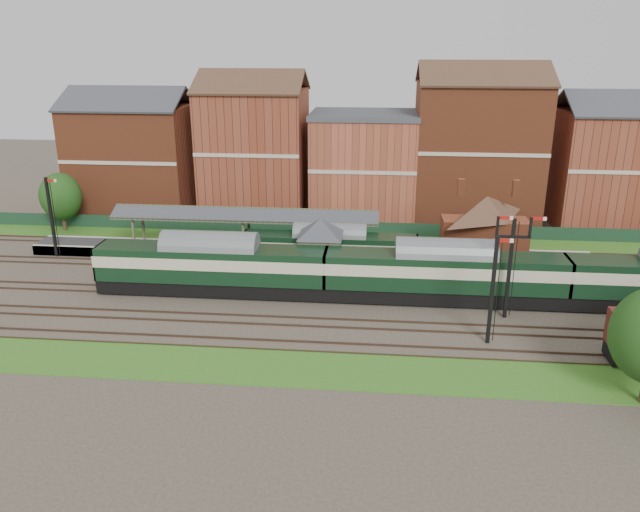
# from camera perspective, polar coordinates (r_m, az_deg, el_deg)

# --- Properties ---
(ground) EXTENTS (160.00, 160.00, 0.00)m
(ground) POSITION_cam_1_polar(r_m,az_deg,el_deg) (52.35, 2.99, -3.92)
(ground) COLOR #473D33
(ground) RESTS_ON ground
(grass_back) EXTENTS (90.00, 4.50, 0.06)m
(grass_back) POSITION_cam_1_polar(r_m,az_deg,el_deg) (67.33, 3.63, 1.45)
(grass_back) COLOR #2D6619
(grass_back) RESTS_ON ground
(grass_front) EXTENTS (90.00, 5.00, 0.06)m
(grass_front) POSITION_cam_1_polar(r_m,az_deg,el_deg) (41.58, 2.20, -10.39)
(grass_front) COLOR #2D6619
(grass_front) RESTS_ON ground
(fence) EXTENTS (90.00, 0.12, 1.50)m
(fence) POSITION_cam_1_polar(r_m,az_deg,el_deg) (69.03, 3.70, 2.53)
(fence) COLOR #193823
(fence) RESTS_ON ground
(platform) EXTENTS (55.00, 3.40, 1.00)m
(platform) POSITION_cam_1_polar(r_m,az_deg,el_deg) (61.62, -1.22, 0.24)
(platform) COLOR #2D2D2D
(platform) RESTS_ON ground
(signal_box) EXTENTS (5.40, 5.40, 6.00)m
(signal_box) POSITION_cam_1_polar(r_m,az_deg,el_deg) (54.43, 0.05, 0.63)
(signal_box) COLOR #657452
(signal_box) RESTS_ON ground
(brick_hut) EXTENTS (3.20, 2.64, 2.94)m
(brick_hut) POSITION_cam_1_polar(r_m,az_deg,el_deg) (54.97, 8.38, -1.61)
(brick_hut) COLOR brown
(brick_hut) RESTS_ON ground
(station_building) EXTENTS (8.10, 8.10, 5.90)m
(station_building) POSITION_cam_1_polar(r_m,az_deg,el_deg) (61.02, 14.84, 2.80)
(station_building) COLOR #974526
(station_building) RESTS_ON platform
(canopy) EXTENTS (26.00, 3.89, 4.08)m
(canopy) POSITION_cam_1_polar(r_m,az_deg,el_deg) (61.39, -6.83, 4.02)
(canopy) COLOR #454C2F
(canopy) RESTS_ON platform
(semaphore_bracket) EXTENTS (3.60, 0.25, 8.18)m
(semaphore_bracket) POSITION_cam_1_polar(r_m,az_deg,el_deg) (49.35, 17.04, -0.48)
(semaphore_bracket) COLOR black
(semaphore_bracket) RESTS_ON ground
(semaphore_platform_end) EXTENTS (1.23, 0.25, 8.00)m
(semaphore_platform_end) POSITION_cam_1_polar(r_m,az_deg,el_deg) (66.58, -23.35, 3.38)
(semaphore_platform_end) COLOR black
(semaphore_platform_end) RESTS_ON ground
(semaphore_siding) EXTENTS (1.23, 0.25, 8.00)m
(semaphore_siding) POSITION_cam_1_polar(r_m,az_deg,el_deg) (44.99, 15.52, -2.91)
(semaphore_siding) COLOR black
(semaphore_siding) RESTS_ON ground
(town_backdrop) EXTENTS (69.00, 10.00, 16.00)m
(town_backdrop) POSITION_cam_1_polar(r_m,az_deg,el_deg) (74.37, 3.86, 8.70)
(town_backdrop) COLOR #974526
(town_backdrop) RESTS_ON ground
(dmu_train) EXTENTS (58.09, 3.05, 4.46)m
(dmu_train) POSITION_cam_1_polar(r_m,az_deg,el_deg) (51.64, 11.28, -1.52)
(dmu_train) COLOR black
(dmu_train) RESTS_ON ground
(platform_railcar) EXTENTS (16.19, 2.56, 3.73)m
(platform_railcar) POSITION_cam_1_polar(r_m,az_deg,el_deg) (57.77, 0.91, 0.70)
(platform_railcar) COLOR black
(platform_railcar) RESTS_ON ground
(tree_back) EXTENTS (4.54, 4.54, 6.64)m
(tree_back) POSITION_cam_1_polar(r_m,az_deg,el_deg) (75.33, -22.63, 5.07)
(tree_back) COLOR #382619
(tree_back) RESTS_ON ground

